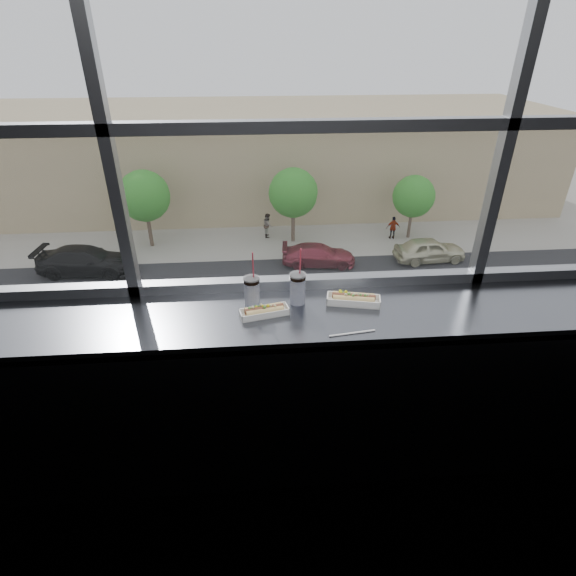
{
  "coord_description": "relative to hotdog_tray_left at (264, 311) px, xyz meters",
  "views": [
    {
      "loc": [
        -0.31,
        -0.78,
        2.4
      ],
      "look_at": [
        -0.15,
        1.23,
        1.25
      ],
      "focal_mm": 28.0,
      "sensor_mm": 36.0,
      "label": 1
    }
  ],
  "objects": [
    {
      "name": "wall_back_lower",
      "position": [
        0.28,
        0.29,
        -0.58
      ],
      "size": [
        6.0,
        0.0,
        6.0
      ],
      "primitive_type": "plane",
      "rotation": [
        1.57,
        0.0,
        0.0
      ],
      "color": "black",
      "rests_on": "ground"
    },
    {
      "name": "window_glass",
      "position": [
        0.28,
        0.31,
        1.17
      ],
      "size": [
        6.0,
        0.0,
        6.0
      ],
      "primitive_type": "plane",
      "rotation": [
        1.57,
        0.0,
        0.0
      ],
      "color": "silver",
      "rests_on": "ground"
    },
    {
      "name": "window_mullions",
      "position": [
        0.28,
        0.29,
        1.17
      ],
      "size": [
        6.0,
        0.08,
        2.4
      ],
      "primitive_type": null,
      "color": "gray",
      "rests_on": "ground"
    },
    {
      "name": "counter",
      "position": [
        0.28,
        0.01,
        -0.06
      ],
      "size": [
        6.0,
        0.55,
        0.06
      ],
      "primitive_type": "cube",
      "color": "slate",
      "rests_on": "ground"
    },
    {
      "name": "counter_fascia",
      "position": [
        0.28,
        -0.24,
        -0.58
      ],
      "size": [
        6.0,
        0.04,
        1.04
      ],
      "primitive_type": "cube",
      "color": "slate",
      "rests_on": "ground"
    },
    {
      "name": "hotdog_tray_left",
      "position": [
        0.0,
        0.0,
        0.0
      ],
      "size": [
        0.27,
        0.14,
        0.06
      ],
      "rotation": [
        0.0,
        0.0,
        0.22
      ],
      "color": "white",
      "rests_on": "counter"
    },
    {
      "name": "hotdog_tray_right",
      "position": [
        0.49,
        0.08,
        0.0
      ],
      "size": [
        0.3,
        0.15,
        0.07
      ],
      "rotation": [
        0.0,
        0.0,
        -0.21
      ],
      "color": "white",
      "rests_on": "counter"
    },
    {
      "name": "soda_cup_left",
      "position": [
        -0.06,
        0.1,
        0.07
      ],
      "size": [
        0.09,
        0.09,
        0.33
      ],
      "color": "white",
      "rests_on": "counter"
    },
    {
      "name": "soda_cup_right",
      "position": [
        0.19,
        0.11,
        0.07
      ],
      "size": [
        0.09,
        0.09,
        0.34
      ],
      "color": "white",
      "rests_on": "counter"
    },
    {
      "name": "loose_straw",
      "position": [
        0.43,
        -0.21,
        -0.02
      ],
      "size": [
        0.24,
        0.04,
        0.01
      ],
      "primitive_type": "cylinder",
      "rotation": [
        0.0,
        1.57,
        0.14
      ],
      "color": "white",
      "rests_on": "counter"
    },
    {
      "name": "wrapper",
      "position": [
        -0.04,
        -0.01,
        -0.01
      ],
      "size": [
        0.09,
        0.06,
        0.02
      ],
      "primitive_type": "ellipsoid",
      "color": "silver",
      "rests_on": "counter"
    },
    {
      "name": "plaza_ground",
      "position": [
        0.28,
        43.79,
        -12.13
      ],
      "size": [
        120.0,
        120.0,
        0.0
      ],
      "primitive_type": "plane",
      "color": "gray",
      "rests_on": "ground"
    },
    {
      "name": "plaza_near",
      "position": [
        0.28,
        7.29,
        -12.11
      ],
      "size": [
        50.0,
        14.0,
        0.04
      ],
      "primitive_type": "cube",
      "color": "gray",
      "rests_on": "plaza_ground"
    },
    {
      "name": "street_asphalt",
      "position": [
        0.28,
        20.29,
        -12.1
      ],
      "size": [
        80.0,
        10.0,
        0.06
      ],
      "primitive_type": "cube",
      "color": "black",
      "rests_on": "plaza_ground"
    },
    {
      "name": "far_sidewalk",
      "position": [
        0.28,
        28.29,
        -12.11
      ],
      "size": [
        80.0,
        6.0,
        0.04
      ],
      "primitive_type": "cube",
      "color": "gray",
      "rests_on": "plaza_ground"
    },
    {
      "name": "far_building",
      "position": [
        0.28,
        38.29,
        -8.13
      ],
      "size": [
        50.0,
        14.0,
        8.0
      ],
      "primitive_type": "cube",
      "color": "tan",
      "rests_on": "plaza_ground"
    },
    {
      "name": "car_far_b",
      "position": [
        4.09,
        24.29,
        -11.15
      ],
      "size": [
        2.82,
        5.71,
        1.84
      ],
      "primitive_type": "imported",
      "rotation": [
        0.0,
        0.0,
        1.47
      ],
      "color": "maroon",
      "rests_on": "street_asphalt"
    },
    {
      "name": "car_near_b",
      "position": [
        -7.83,
        16.29,
        -11.1
      ],
      "size": [
        3.1,
        6.03,
        1.92
      ],
      "primitive_type": "imported",
      "rotation": [
        0.0,
        0.0,
        1.69
      ],
      "color": "black",
      "rests_on": "street_asphalt"
    },
    {
      "name": "car_far_a",
      "position": [
        -10.69,
        24.29,
        -10.92
      ],
      "size": [
        3.4,
        7.08,
        2.29
      ],
      "primitive_type": "imported",
      "rotation": [
        0.0,
        0.0,
        1.49
      ],
      "color": "black",
      "rests_on": "street_asphalt"
    },
    {
      "name": "car_near_e",
      "position": [
        16.1,
        16.29,
        -11.12
      ],
      "size": [
        2.95,
        5.87,
        1.88
      ],
      "primitive_type": "imported",
      "rotation": [
        0.0,
        0.0,
        1.68
      ],
      "color": "#40598B",
      "rests_on": "street_asphalt"
    },
    {
      "name": "car_near_a",
      "position": [
        -12.08,
        16.29,
        -10.97
      ],
      "size": [
        3.47,
        6.86,
        2.2
      ],
      "primitive_type": "imported",
      "rotation": [
        0.0,
        0.0,
        1.46
      ],
      "color": "#8FA2AB",
      "rests_on": "street_asphalt"
    },
    {
      "name": "car_near_d",
      "position": [
        5.35,
        16.29,
        -11.03
      ],
      "size": [
        3.02,
        6.39,
        2.08
      ],
      "primitive_type": "imported",
      "rotation": [
        0.0,
        0.0,
        1.64
      ],
      "color": "silver",
      "rests_on": "street_asphalt"
    },
    {
      "name": "car_far_c",
      "position": [
        11.51,
        24.29,
        -11.01
      ],
      "size": [
        3.08,
        6.51,
        2.11
      ],
      "primitive_type": "imported",
      "rotation": [
        0.0,
        0.0,
        1.64
      ],
      "color": "beige",
      "rests_on": "street_asphalt"
    },
    {
      "name": "car_near_c",
      "position": [
        -0.27,
        16.29,
        -11.12
      ],
      "size": [
        2.48,
        5.75,
        1.9
      ],
      "primitive_type": "imported",
      "rotation": [
        0.0,
        0.0,
        1.59
      ],
      "color": "maroon",
      "rests_on": "street_asphalt"
    },
    {
      "name": "pedestrian_b",
      "position": [
        0.98,
        29.29,
        -11.01
      ],
      "size": [
        0.72,
        0.96,
        2.15
      ],
      "primitive_type": "imported",
      "rotation": [
        0.0,
        0.0,
        1.57
      ],
      "color": "#66605B",
      "rests_on": "far_sidewalk"
    },
    {
      "name": "pedestrian_d",
      "position": [
        10.15,
        28.16,
        -11.06
      ],
      "size": [
        0.91,
        0.68,
        2.04
      ],
      "primitive_type": "imported",
      "rotation": [
        0.0,
        0.0,
        3.14
      ],
      "color": "#66605B",
      "rests_on": "far_sidewalk"
    },
    {
      "name": "tree_left",
      "position": [
        -7.43,
        28.29,
        -8.41
      ],
      "size": [
        3.5,
        3.5,
        5.47
      ],
      "color": "#47382B",
      "rests_on": "far_sidewalk"
    },
    {
      "name": "tree_center",
      "position": [
        2.76,
        28.29,
        -8.46
      ],
      "size": [
        3.46,
        3.46,
        5.41
      ],
      "color": "#47382B",
      "rests_on": "far_sidewalk"
    },
    {
      "name": "tree_right",
      "position": [
        11.42,
        28.29,
        -8.94
      ],
      "size": [
        3.01,
        3.01,
        4.7
      ],
      "color": "#47382B",
      "rests_on": "far_sidewalk"
    }
  ]
}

